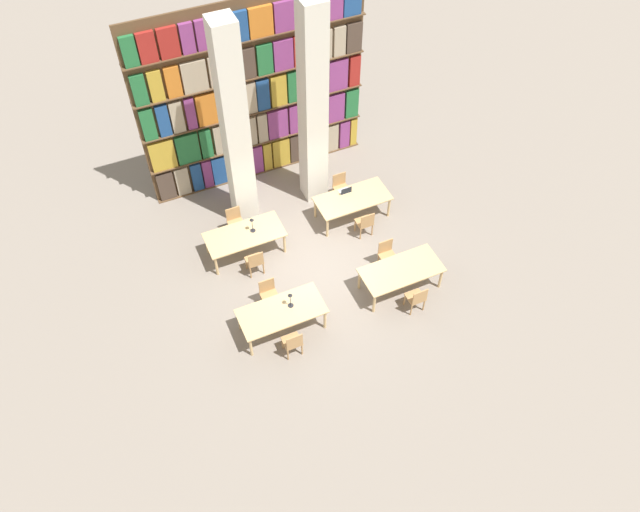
{
  "coord_description": "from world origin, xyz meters",
  "views": [
    {
      "loc": [
        -4.21,
        -9.52,
        12.86
      ],
      "look_at": [
        0.0,
        -0.14,
        0.65
      ],
      "focal_mm": 35.0,
      "sensor_mm": 36.0,
      "label": 1
    }
  ],
  "objects_px": {
    "desk_lamp_1": "(252,222)",
    "desk_lamp_0": "(290,298)",
    "chair_1": "(269,294)",
    "reading_table_0": "(282,312)",
    "chair_6": "(365,223)",
    "chair_7": "(341,187)",
    "pillar_left": "(235,130)",
    "reading_table_3": "(353,200)",
    "reading_table_1": "(401,271)",
    "pillar_center": "(313,109)",
    "chair_2": "(417,298)",
    "reading_table_2": "(245,236)",
    "chair_5": "(235,221)",
    "chair_0": "(293,342)",
    "laptop": "(345,191)",
    "chair_3": "(387,254)",
    "chair_4": "(255,261)"
  },
  "relations": [
    {
      "from": "chair_2",
      "to": "chair_0",
      "type": "bearing_deg",
      "value": 178.87
    },
    {
      "from": "pillar_left",
      "to": "desk_lamp_1",
      "type": "height_order",
      "value": "pillar_left"
    },
    {
      "from": "chair_4",
      "to": "chair_5",
      "type": "xyz_separation_m",
      "value": [
        0.0,
        1.55,
        0.0
      ]
    },
    {
      "from": "reading_table_0",
      "to": "chair_6",
      "type": "xyz_separation_m",
      "value": [
        3.23,
        1.95,
        -0.18
      ]
    },
    {
      "from": "chair_1",
      "to": "desk_lamp_0",
      "type": "height_order",
      "value": "desk_lamp_0"
    },
    {
      "from": "reading_table_2",
      "to": "chair_7",
      "type": "height_order",
      "value": "chair_7"
    },
    {
      "from": "reading_table_0",
      "to": "chair_7",
      "type": "height_order",
      "value": "chair_7"
    },
    {
      "from": "desk_lamp_1",
      "to": "laptop",
      "type": "relative_size",
      "value": 1.48
    },
    {
      "from": "chair_5",
      "to": "laptop",
      "type": "bearing_deg",
      "value": 172.16
    },
    {
      "from": "chair_3",
      "to": "chair_4",
      "type": "height_order",
      "value": "same"
    },
    {
      "from": "chair_0",
      "to": "chair_1",
      "type": "relative_size",
      "value": 1.0
    },
    {
      "from": "pillar_center",
      "to": "reading_table_2",
      "type": "xyz_separation_m",
      "value": [
        -2.59,
        -1.37,
        -2.34
      ]
    },
    {
      "from": "desk_lamp_1",
      "to": "desk_lamp_0",
      "type": "bearing_deg",
      "value": -90.32
    },
    {
      "from": "pillar_center",
      "to": "chair_1",
      "type": "distance_m",
      "value": 4.91
    },
    {
      "from": "chair_7",
      "to": "desk_lamp_0",
      "type": "bearing_deg",
      "value": 49.3
    },
    {
      "from": "reading_table_2",
      "to": "chair_2",
      "type": "bearing_deg",
      "value": -47.58
    },
    {
      "from": "chair_5",
      "to": "chair_7",
      "type": "height_order",
      "value": "same"
    },
    {
      "from": "chair_7",
      "to": "chair_6",
      "type": "bearing_deg",
      "value": 90.0
    },
    {
      "from": "reading_table_2",
      "to": "pillar_center",
      "type": "bearing_deg",
      "value": 27.81
    },
    {
      "from": "reading_table_1",
      "to": "desk_lamp_1",
      "type": "height_order",
      "value": "desk_lamp_1"
    },
    {
      "from": "reading_table_1",
      "to": "pillar_center",
      "type": "bearing_deg",
      "value": 98.23
    },
    {
      "from": "chair_2",
      "to": "chair_7",
      "type": "xyz_separation_m",
      "value": [
        -0.01,
        4.34,
        0.0
      ]
    },
    {
      "from": "chair_4",
      "to": "chair_5",
      "type": "bearing_deg",
      "value": 90.0
    },
    {
      "from": "chair_4",
      "to": "laptop",
      "type": "relative_size",
      "value": 2.74
    },
    {
      "from": "pillar_center",
      "to": "chair_2",
      "type": "distance_m",
      "value": 5.53
    },
    {
      "from": "desk_lamp_1",
      "to": "chair_1",
      "type": "bearing_deg",
      "value": -99.14
    },
    {
      "from": "chair_0",
      "to": "laptop",
      "type": "xyz_separation_m",
      "value": [
        3.17,
        3.8,
        0.29
      ]
    },
    {
      "from": "chair_7",
      "to": "pillar_left",
      "type": "bearing_deg",
      "value": -11.22
    },
    {
      "from": "chair_1",
      "to": "pillar_left",
      "type": "bearing_deg",
      "value": -99.19
    },
    {
      "from": "reading_table_1",
      "to": "chair_5",
      "type": "relative_size",
      "value": 2.36
    },
    {
      "from": "chair_1",
      "to": "desk_lamp_1",
      "type": "height_order",
      "value": "desk_lamp_1"
    },
    {
      "from": "pillar_left",
      "to": "reading_table_0",
      "type": "bearing_deg",
      "value": -96.96
    },
    {
      "from": "reading_table_0",
      "to": "chair_6",
      "type": "height_order",
      "value": "chair_6"
    },
    {
      "from": "reading_table_3",
      "to": "chair_7",
      "type": "height_order",
      "value": "chair_7"
    },
    {
      "from": "chair_5",
      "to": "reading_table_3",
      "type": "xyz_separation_m",
      "value": [
        3.2,
        -0.73,
        0.18
      ]
    },
    {
      "from": "chair_2",
      "to": "reading_table_2",
      "type": "bearing_deg",
      "value": 132.42
    },
    {
      "from": "pillar_center",
      "to": "reading_table_3",
      "type": "relative_size",
      "value": 2.9
    },
    {
      "from": "pillar_center",
      "to": "reading_table_3",
      "type": "bearing_deg",
      "value": -65.58
    },
    {
      "from": "reading_table_3",
      "to": "chair_6",
      "type": "relative_size",
      "value": 2.36
    },
    {
      "from": "reading_table_3",
      "to": "chair_6",
      "type": "distance_m",
      "value": 0.8
    },
    {
      "from": "pillar_left",
      "to": "reading_table_1",
      "type": "bearing_deg",
      "value": -56.49
    },
    {
      "from": "chair_4",
      "to": "chair_6",
      "type": "bearing_deg",
      "value": 0.88
    },
    {
      "from": "chair_0",
      "to": "reading_table_3",
      "type": "relative_size",
      "value": 0.42
    },
    {
      "from": "desk_lamp_0",
      "to": "reading_table_2",
      "type": "xyz_separation_m",
      "value": [
        -0.23,
        2.63,
        -0.39
      ]
    },
    {
      "from": "reading_table_2",
      "to": "chair_4",
      "type": "relative_size",
      "value": 2.36
    },
    {
      "from": "reading_table_2",
      "to": "laptop",
      "type": "distance_m",
      "value": 3.12
    },
    {
      "from": "reading_table_0",
      "to": "chair_3",
      "type": "distance_m",
      "value": 3.32
    },
    {
      "from": "reading_table_0",
      "to": "chair_1",
      "type": "height_order",
      "value": "chair_1"
    },
    {
      "from": "desk_lamp_0",
      "to": "pillar_left",
      "type": "bearing_deg",
      "value": 86.64
    },
    {
      "from": "desk_lamp_0",
      "to": "chair_4",
      "type": "xyz_separation_m",
      "value": [
        -0.25,
        1.85,
        -0.57
      ]
    }
  ]
}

